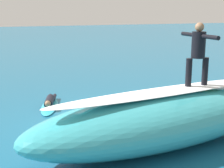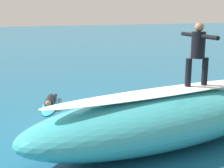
% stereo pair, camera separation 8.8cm
% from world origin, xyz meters
% --- Properties ---
extents(ground_plane, '(120.00, 120.00, 0.00)m').
position_xyz_m(ground_plane, '(0.00, 0.00, 0.00)').
color(ground_plane, '#196084').
extents(wave_crest, '(7.84, 3.35, 1.36)m').
position_xyz_m(wave_crest, '(-0.72, 2.00, 0.68)').
color(wave_crest, teal).
rests_on(wave_crest, ground_plane).
extents(wave_foam_lip, '(6.51, 1.68, 0.08)m').
position_xyz_m(wave_foam_lip, '(-0.72, 2.00, 1.40)').
color(wave_foam_lip, white).
rests_on(wave_foam_lip, wave_crest).
extents(surfboard_riding, '(1.90, 0.61, 0.06)m').
position_xyz_m(surfboard_riding, '(-1.72, 1.87, 1.39)').
color(surfboard_riding, yellow).
rests_on(surfboard_riding, wave_crest).
extents(surfer_riding, '(0.66, 1.57, 1.66)m').
position_xyz_m(surfer_riding, '(-1.72, 1.87, 2.39)').
color(surfer_riding, black).
rests_on(surfer_riding, surfboard_riding).
extents(surfboard_paddling, '(1.18, 2.34, 0.06)m').
position_xyz_m(surfboard_paddling, '(1.43, -2.34, 0.03)').
color(surfboard_paddling, '#33B2D1').
rests_on(surfboard_paddling, ground_plane).
extents(surfer_paddling, '(0.73, 1.70, 0.31)m').
position_xyz_m(surfer_paddling, '(1.39, -2.47, 0.20)').
color(surfer_paddling, black).
rests_on(surfer_paddling, surfboard_paddling).
extents(foam_patch_near, '(1.11, 0.91, 0.13)m').
position_xyz_m(foam_patch_near, '(-1.93, -0.32, 0.07)').
color(foam_patch_near, white).
rests_on(foam_patch_near, ground_plane).
extents(foam_patch_mid, '(0.88, 0.90, 0.10)m').
position_xyz_m(foam_patch_mid, '(1.56, -0.13, 0.05)').
color(foam_patch_mid, white).
rests_on(foam_patch_mid, ground_plane).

